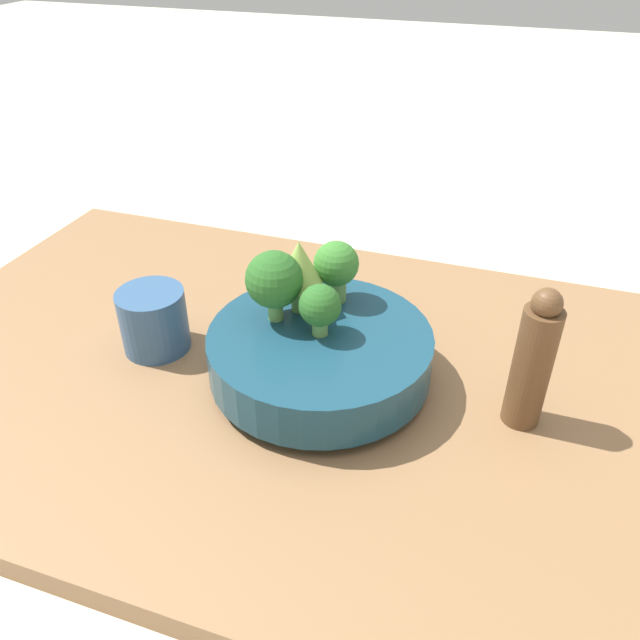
# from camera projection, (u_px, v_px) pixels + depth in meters

# --- Properties ---
(ground_plane) EXTENTS (6.00, 6.00, 0.00)m
(ground_plane) POSITION_uv_depth(u_px,v_px,m) (318.00, 394.00, 0.82)
(ground_plane) COLOR beige
(table) EXTENTS (1.18, 0.70, 0.03)m
(table) POSITION_uv_depth(u_px,v_px,m) (318.00, 385.00, 0.81)
(table) COLOR olive
(table) RESTS_ON ground_plane
(bowl) EXTENTS (0.28, 0.28, 0.07)m
(bowl) POSITION_uv_depth(u_px,v_px,m) (320.00, 354.00, 0.77)
(bowl) COLOR navy
(bowl) RESTS_ON table
(broccoli_floret_back) EXTENTS (0.06, 0.06, 0.08)m
(broccoli_floret_back) POSITION_uv_depth(u_px,v_px,m) (340.00, 267.00, 0.79)
(broccoli_floret_back) COLOR #609347
(broccoli_floret_back) RESTS_ON bowl
(broccoli_floret_center) EXTENTS (0.05, 0.05, 0.07)m
(broccoli_floret_center) POSITION_uv_depth(u_px,v_px,m) (320.00, 307.00, 0.73)
(broccoli_floret_center) COLOR #6BA34C
(broccoli_floret_center) RESTS_ON bowl
(romanesco_piece_far) EXTENTS (0.06, 0.06, 0.10)m
(romanesco_piece_far) POSITION_uv_depth(u_px,v_px,m) (299.00, 266.00, 0.77)
(romanesco_piece_far) COLOR #609347
(romanesco_piece_far) RESTS_ON bowl
(broccoli_floret_left) EXTENTS (0.07, 0.07, 0.09)m
(broccoli_floret_left) POSITION_uv_depth(u_px,v_px,m) (274.00, 280.00, 0.75)
(broccoli_floret_left) COLOR #6BA34C
(broccoli_floret_left) RESTS_ON bowl
(cup) EXTENTS (0.09, 0.09, 0.09)m
(cup) POSITION_uv_depth(u_px,v_px,m) (154.00, 320.00, 0.83)
(cup) COLOR #33567F
(cup) RESTS_ON table
(pepper_mill) EXTENTS (0.04, 0.04, 0.18)m
(pepper_mill) POSITION_uv_depth(u_px,v_px,m) (533.00, 361.00, 0.69)
(pepper_mill) COLOR brown
(pepper_mill) RESTS_ON table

